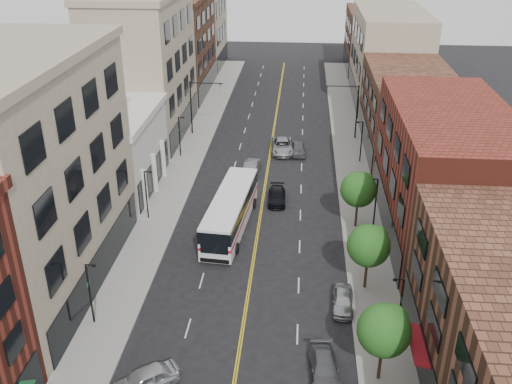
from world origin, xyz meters
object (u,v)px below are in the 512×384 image
(car_parked_far, at_px, (343,301))
(car_lane_behind, at_px, (252,166))
(car_lane_a, at_px, (277,196))
(car_lane_c, at_px, (298,149))
(city_bus, at_px, (231,210))
(car_parked_mid, at_px, (324,368))
(car_angle_a, at_px, (144,380))
(car_lane_b, at_px, (282,146))

(car_parked_far, xyz_separation_m, car_lane_behind, (-9.20, 24.88, 0.06))
(car_lane_a, distance_m, car_lane_c, 13.42)
(city_bus, relative_size, car_parked_mid, 3.05)
(car_parked_far, distance_m, car_lane_c, 30.90)
(car_lane_c, bearing_deg, city_bus, -111.25)
(car_parked_mid, bearing_deg, car_parked_far, 73.05)
(car_angle_a, relative_size, car_parked_mid, 1.02)
(car_lane_a, height_order, car_lane_b, car_lane_b)
(car_angle_a, relative_size, car_lane_a, 1.03)
(city_bus, xyz_separation_m, car_lane_b, (4.14, 19.63, -1.19))
(car_lane_a, bearing_deg, city_bus, -127.32)
(car_angle_a, distance_m, car_parked_mid, 11.60)
(car_angle_a, xyz_separation_m, car_lane_a, (7.10, 26.82, -0.13))
(car_lane_c, bearing_deg, car_lane_behind, -136.01)
(city_bus, height_order, car_parked_mid, city_bus)
(car_angle_a, bearing_deg, car_lane_c, 130.90)
(city_bus, relative_size, car_lane_behind, 3.08)
(city_bus, relative_size, car_angle_a, 2.99)
(city_bus, xyz_separation_m, car_angle_a, (-2.96, -20.97, -1.22))
(car_lane_b, height_order, car_lane_c, car_lane_b)
(car_lane_behind, relative_size, car_lane_a, 1.00)
(car_lane_behind, bearing_deg, car_angle_a, 88.06)
(city_bus, distance_m, car_angle_a, 21.21)
(car_parked_far, relative_size, car_lane_a, 0.89)
(car_lane_b, distance_m, car_lane_c, 2.09)
(car_angle_a, height_order, car_parked_mid, car_angle_a)
(car_lane_a, xyz_separation_m, car_lane_c, (2.02, 13.26, 0.08))
(car_parked_far, bearing_deg, car_lane_behind, 114.06)
(car_angle_a, bearing_deg, car_parked_mid, 64.33)
(car_lane_behind, xyz_separation_m, car_lane_b, (3.30, 6.29, 0.07))
(city_bus, height_order, car_angle_a, city_bus)
(car_lane_behind, bearing_deg, car_lane_c, -128.25)
(city_bus, xyz_separation_m, car_lane_a, (4.14, 5.86, -1.35))
(city_bus, distance_m, car_parked_far, 15.35)
(car_lane_b, bearing_deg, car_parked_far, -83.78)
(city_bus, distance_m, car_lane_b, 20.10)
(car_parked_far, distance_m, car_lane_b, 31.72)
(car_lane_c, bearing_deg, car_lane_a, -102.05)
(city_bus, xyz_separation_m, car_lane_c, (6.16, 19.12, -1.27))
(car_angle_a, height_order, car_lane_c, car_angle_a)
(car_lane_a, bearing_deg, car_lane_behind, 111.73)
(car_parked_far, relative_size, car_lane_c, 0.92)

